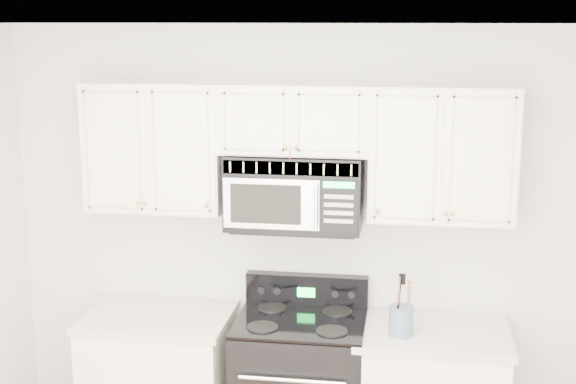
# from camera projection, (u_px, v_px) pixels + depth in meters

# --- Properties ---
(room) EXTENTS (3.51, 3.51, 2.61)m
(room) POSITION_uv_depth(u_px,v_px,m) (238.00, 364.00, 3.15)
(room) COLOR #9A7C50
(room) RESTS_ON ground
(upper_cabinets) EXTENTS (2.44, 0.37, 0.75)m
(upper_cabinets) POSITION_uv_depth(u_px,v_px,m) (296.00, 143.00, 4.54)
(upper_cabinets) COLOR white
(upper_cabinets) RESTS_ON ground
(microwave) EXTENTS (0.77, 0.43, 0.42)m
(microwave) POSITION_uv_depth(u_px,v_px,m) (295.00, 191.00, 4.57)
(microwave) COLOR black
(microwave) RESTS_ON ground
(utensil_crock) EXTENTS (0.13, 0.13, 0.35)m
(utensil_crock) POSITION_uv_depth(u_px,v_px,m) (401.00, 319.00, 4.39)
(utensil_crock) COLOR slate
(utensil_crock) RESTS_ON base_cabinet_right
(shaker_salt) EXTENTS (0.04, 0.04, 0.09)m
(shaker_salt) POSITION_uv_depth(u_px,v_px,m) (392.00, 325.00, 4.44)
(shaker_salt) COLOR silver
(shaker_salt) RESTS_ON base_cabinet_right
(shaker_pepper) EXTENTS (0.04, 0.04, 0.10)m
(shaker_pepper) POSITION_uv_depth(u_px,v_px,m) (395.00, 323.00, 4.45)
(shaker_pepper) COLOR silver
(shaker_pepper) RESTS_ON base_cabinet_right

